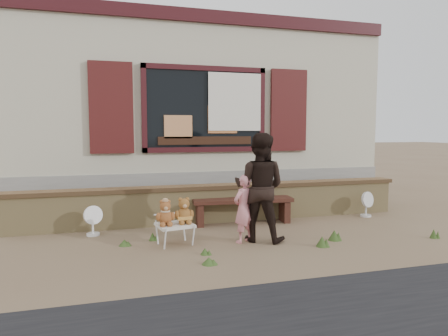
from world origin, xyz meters
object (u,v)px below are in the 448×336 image
object	(u,v)px
bench	(243,205)
child	(244,209)
adult	(259,187)
teddy_bear_left	(165,212)
teddy_bear_right	(184,210)
folding_chair	(175,226)

from	to	relation	value
bench	child	size ratio (longest dim) A/B	1.78
bench	adult	distance (m)	1.18
teddy_bear_left	adult	bearing A→B (deg)	-13.95
teddy_bear_right	adult	world-z (taller)	adult
teddy_bear_left	adult	world-z (taller)	adult
teddy_bear_right	child	world-z (taller)	child
bench	teddy_bear_right	size ratio (longest dim) A/B	4.66
child	teddy_bear_left	bearing A→B (deg)	-33.03
folding_chair	teddy_bear_left	distance (m)	0.25
bench	folding_chair	xyz separation A→B (m)	(-1.35, -0.96, -0.05)
teddy_bear_left	teddy_bear_right	world-z (taller)	teddy_bear_right
bench	teddy_bear_right	xyz separation A→B (m)	(-1.21, -0.94, 0.17)
teddy_bear_right	teddy_bear_left	bearing A→B (deg)	180.00
teddy_bear_right	adult	size ratio (longest dim) A/B	0.24
teddy_bear_left	child	size ratio (longest dim) A/B	0.37
folding_chair	teddy_bear_right	bearing A→B (deg)	-0.00
adult	folding_chair	bearing A→B (deg)	27.25
teddy_bear_left	child	bearing A→B (deg)	-16.66
bench	child	distance (m)	1.18
teddy_bear_right	child	bearing A→B (deg)	-21.99
teddy_bear_left	adult	distance (m)	1.42
bench	teddy_bear_right	distance (m)	1.54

